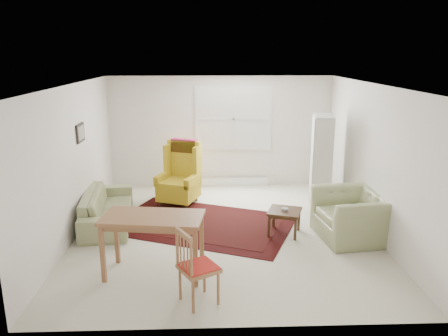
{
  "coord_description": "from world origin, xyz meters",
  "views": [
    {
      "loc": [
        -0.27,
        -7.02,
        3.0
      ],
      "look_at": [
        0.0,
        0.3,
        1.05
      ],
      "focal_mm": 35.0,
      "sensor_mm": 36.0,
      "label": 1
    }
  ],
  "objects_px": {
    "desk": "(154,245)",
    "wingback_chair": "(178,173)",
    "armchair": "(353,211)",
    "stool": "(171,187)",
    "sofa": "(107,201)",
    "desk_chair": "(199,266)",
    "coffee_table": "(284,222)",
    "cabinet": "(322,161)"
  },
  "relations": [
    {
      "from": "sofa",
      "to": "armchair",
      "type": "bearing_deg",
      "value": -108.0
    },
    {
      "from": "wingback_chair",
      "to": "stool",
      "type": "height_order",
      "value": "wingback_chair"
    },
    {
      "from": "sofa",
      "to": "coffee_table",
      "type": "height_order",
      "value": "sofa"
    },
    {
      "from": "cabinet",
      "to": "desk",
      "type": "bearing_deg",
      "value": -127.05
    },
    {
      "from": "desk",
      "to": "wingback_chair",
      "type": "bearing_deg",
      "value": 87.1
    },
    {
      "from": "stool",
      "to": "desk",
      "type": "distance_m",
      "value": 3.37
    },
    {
      "from": "desk",
      "to": "sofa",
      "type": "bearing_deg",
      "value": 118.79
    },
    {
      "from": "wingback_chair",
      "to": "stool",
      "type": "bearing_deg",
      "value": 135.62
    },
    {
      "from": "desk_chair",
      "to": "stool",
      "type": "bearing_deg",
      "value": -20.14
    },
    {
      "from": "stool",
      "to": "cabinet",
      "type": "bearing_deg",
      "value": -9.88
    },
    {
      "from": "stool",
      "to": "desk_chair",
      "type": "relative_size",
      "value": 0.46
    },
    {
      "from": "wingback_chair",
      "to": "desk_chair",
      "type": "distance_m",
      "value": 3.71
    },
    {
      "from": "coffee_table",
      "to": "wingback_chair",
      "type": "bearing_deg",
      "value": 139.6
    },
    {
      "from": "stool",
      "to": "desk",
      "type": "relative_size",
      "value": 0.33
    },
    {
      "from": "armchair",
      "to": "coffee_table",
      "type": "bearing_deg",
      "value": -108.09
    },
    {
      "from": "coffee_table",
      "to": "cabinet",
      "type": "height_order",
      "value": "cabinet"
    },
    {
      "from": "cabinet",
      "to": "desk",
      "type": "relative_size",
      "value": 1.33
    },
    {
      "from": "armchair",
      "to": "desk",
      "type": "bearing_deg",
      "value": -77.86
    },
    {
      "from": "sofa",
      "to": "stool",
      "type": "relative_size",
      "value": 4.57
    },
    {
      "from": "armchair",
      "to": "stool",
      "type": "relative_size",
      "value": 2.69
    },
    {
      "from": "armchair",
      "to": "desk",
      "type": "height_order",
      "value": "armchair"
    },
    {
      "from": "sofa",
      "to": "wingback_chair",
      "type": "distance_m",
      "value": 1.59
    },
    {
      "from": "armchair",
      "to": "wingback_chair",
      "type": "xyz_separation_m",
      "value": [
        -2.98,
        1.81,
        0.18
      ]
    },
    {
      "from": "armchair",
      "to": "cabinet",
      "type": "relative_size",
      "value": 0.66
    },
    {
      "from": "stool",
      "to": "desk",
      "type": "bearing_deg",
      "value": -89.12
    },
    {
      "from": "cabinet",
      "to": "desk_chair",
      "type": "bearing_deg",
      "value": -114.0
    },
    {
      "from": "armchair",
      "to": "desk",
      "type": "distance_m",
      "value": 3.33
    },
    {
      "from": "stool",
      "to": "desk_chair",
      "type": "xyz_separation_m",
      "value": [
        0.68,
        -4.1,
        0.26
      ]
    },
    {
      "from": "armchair",
      "to": "desk_chair",
      "type": "height_order",
      "value": "desk_chair"
    },
    {
      "from": "coffee_table",
      "to": "stool",
      "type": "xyz_separation_m",
      "value": [
        -2.09,
        2.04,
        0.01
      ]
    },
    {
      "from": "sofa",
      "to": "desk_chair",
      "type": "relative_size",
      "value": 2.09
    },
    {
      "from": "coffee_table",
      "to": "desk_chair",
      "type": "height_order",
      "value": "desk_chair"
    },
    {
      "from": "wingback_chair",
      "to": "desk",
      "type": "relative_size",
      "value": 0.94
    },
    {
      "from": "coffee_table",
      "to": "cabinet",
      "type": "xyz_separation_m",
      "value": [
        0.98,
        1.51,
        0.69
      ]
    },
    {
      "from": "wingback_chair",
      "to": "sofa",
      "type": "bearing_deg",
      "value": -120.13
    },
    {
      "from": "armchair",
      "to": "desk_chair",
      "type": "bearing_deg",
      "value": -60.95
    },
    {
      "from": "cabinet",
      "to": "stool",
      "type": "bearing_deg",
      "value": 179.95
    },
    {
      "from": "coffee_table",
      "to": "stool",
      "type": "height_order",
      "value": "stool"
    },
    {
      "from": "sofa",
      "to": "desk",
      "type": "xyz_separation_m",
      "value": [
        1.07,
        -1.94,
        0.02
      ]
    },
    {
      "from": "armchair",
      "to": "cabinet",
      "type": "xyz_separation_m",
      "value": [
        -0.11,
        1.71,
        0.44
      ]
    },
    {
      "from": "desk",
      "to": "desk_chair",
      "type": "bearing_deg",
      "value": -49.37
    },
    {
      "from": "wingback_chair",
      "to": "cabinet",
      "type": "bearing_deg",
      "value": 18.7
    }
  ]
}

